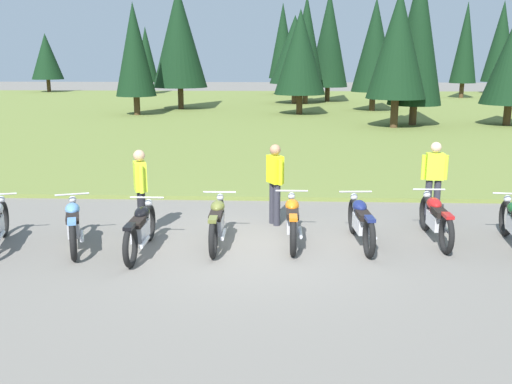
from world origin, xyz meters
The scene contains 12 objects.
ground_plane centered at (0.00, 0.00, 0.00)m, with size 140.00×140.00×0.00m, color slate.
grass_moorland centered at (0.00, 25.49, 0.05)m, with size 80.00×44.00×0.10m, color olive.
forest_treeline centered at (3.31, 31.02, 4.18)m, with size 45.37×30.51×8.38m.
motorcycle_sky_blue centered at (-3.27, -0.13, 0.44)m, with size 0.89×2.02×0.88m.
motorcycle_black centered at (-1.99, -0.35, 0.44)m, with size 0.62×2.10×0.88m.
motorcycle_olive centered at (-0.69, 0.14, 0.44)m, with size 0.62×2.10×0.88m.
motorcycle_orange centered at (0.68, 0.31, 0.44)m, with size 0.62×2.10×0.88m.
motorcycle_navy centered at (1.95, 0.30, 0.44)m, with size 0.62×2.10×0.88m.
motorcycle_red centered at (3.37, 0.56, 0.44)m, with size 0.62×2.10×0.88m.
rider_checking_bike centered at (3.67, 2.00, 0.95)m, with size 0.55×0.23×1.67m.
rider_near_row_end centered at (-2.22, 0.71, 0.95)m, with size 0.33×0.52×1.67m.
rider_in_hivis_vest centered at (0.34, 1.52, 0.95)m, with size 0.37×0.49×1.67m.
Camera 1 is at (0.49, -9.90, 3.38)m, focal length 40.27 mm.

